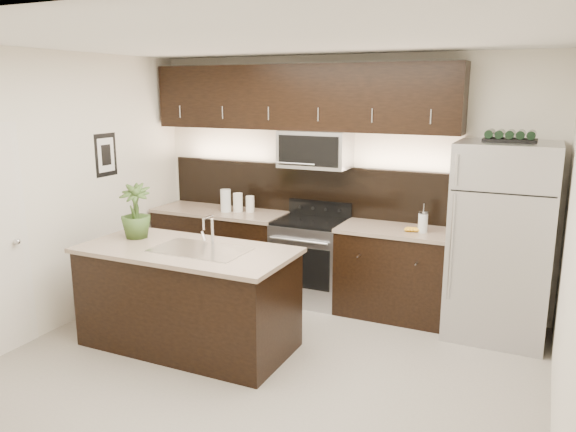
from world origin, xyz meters
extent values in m
plane|color=gray|center=(0.00, 0.00, 0.00)|extent=(4.50, 4.50, 0.00)
cube|color=silver|center=(0.00, 2.00, 1.35)|extent=(4.50, 0.02, 2.70)
cube|color=silver|center=(0.00, -2.00, 1.35)|extent=(4.50, 0.02, 2.70)
cube|color=silver|center=(-2.25, 0.00, 1.35)|extent=(0.02, 4.00, 2.70)
cube|color=silver|center=(2.25, 0.00, 1.35)|extent=(0.02, 4.00, 2.70)
cube|color=white|center=(0.00, 0.00, 2.70)|extent=(4.50, 4.00, 0.02)
sphere|color=silver|center=(-2.20, -0.48, 1.00)|extent=(0.06, 0.06, 0.06)
cube|color=black|center=(-2.24, 0.75, 1.65)|extent=(0.01, 0.32, 0.46)
cube|color=white|center=(-2.23, 0.75, 1.65)|extent=(0.00, 0.24, 0.36)
cube|color=black|center=(-1.42, 1.69, 0.45)|extent=(1.57, 0.62, 0.90)
cube|color=black|center=(0.71, 1.69, 0.45)|extent=(1.16, 0.62, 0.90)
cube|color=#B2B2B7|center=(-0.25, 1.69, 0.45)|extent=(0.76, 0.62, 0.90)
cube|color=black|center=(-0.25, 1.69, 0.92)|extent=(0.76, 0.60, 0.03)
cube|color=beige|center=(-1.42, 1.69, 0.92)|extent=(1.59, 0.65, 0.04)
cube|color=beige|center=(0.71, 1.69, 0.92)|extent=(1.18, 0.65, 0.04)
cube|color=black|center=(-0.46, 1.99, 1.22)|extent=(3.49, 0.02, 0.56)
cube|color=#B2B2B7|center=(-0.25, 1.80, 1.70)|extent=(0.76, 0.40, 0.40)
cube|color=black|center=(-0.46, 1.83, 2.25)|extent=(3.49, 0.33, 0.70)
cube|color=black|center=(-0.83, 0.16, 0.45)|extent=(1.90, 0.90, 0.90)
cube|color=beige|center=(-0.83, 0.16, 0.92)|extent=(1.96, 0.96, 0.04)
cube|color=silver|center=(-0.68, 0.16, 0.95)|extent=(0.84, 0.50, 0.01)
cylinder|color=silver|center=(-0.68, 0.37, 1.06)|extent=(0.03, 0.03, 0.24)
cylinder|color=silver|center=(-0.68, 0.30, 1.21)|extent=(0.02, 0.14, 0.02)
cylinder|color=silver|center=(-0.68, 0.23, 1.16)|extent=(0.02, 0.02, 0.10)
cube|color=#B2B2B7|center=(1.73, 1.63, 0.94)|extent=(0.90, 0.81, 1.87)
cube|color=black|center=(1.73, 1.63, 1.89)|extent=(0.46, 0.29, 0.03)
cylinder|color=black|center=(1.55, 1.63, 1.94)|extent=(0.08, 0.26, 0.08)
cylinder|color=black|center=(1.64, 1.63, 1.94)|extent=(0.08, 0.26, 0.08)
cylinder|color=black|center=(1.73, 1.63, 1.94)|extent=(0.08, 0.26, 0.08)
cylinder|color=black|center=(1.81, 1.63, 1.94)|extent=(0.08, 0.26, 0.08)
cylinder|color=black|center=(1.90, 1.63, 1.94)|extent=(0.08, 0.26, 0.08)
imported|color=#324C1E|center=(-1.47, 0.27, 1.20)|extent=(0.39, 0.39, 0.52)
cylinder|color=silver|center=(-1.30, 1.64, 1.07)|extent=(0.12, 0.12, 0.26)
cylinder|color=silver|center=(-1.17, 1.69, 1.05)|extent=(0.11, 0.11, 0.22)
cylinder|color=silver|center=(-1.04, 1.75, 1.03)|extent=(0.10, 0.10, 0.19)
cylinder|color=silver|center=(0.98, 1.64, 1.04)|extent=(0.10, 0.10, 0.19)
cylinder|color=silver|center=(0.98, 1.64, 1.14)|extent=(0.10, 0.10, 0.02)
cylinder|color=silver|center=(0.98, 1.64, 1.19)|extent=(0.01, 0.01, 0.08)
ellipsoid|color=gold|center=(0.84, 1.61, 0.96)|extent=(0.18, 0.16, 0.05)
camera|label=1|loc=(2.06, -3.86, 2.34)|focal=35.00mm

